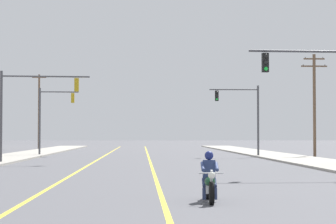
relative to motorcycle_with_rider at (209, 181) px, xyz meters
name	(u,v)px	position (x,y,z in m)	size (l,w,h in m)	color
lane_stripe_center	(149,158)	(-1.34, 34.42, -0.58)	(0.16, 100.00, 0.01)	yellow
lane_stripe_left	(101,158)	(-5.31, 34.42, -0.58)	(0.16, 100.00, 0.01)	yellow
sidewalk_kerb_right	(299,159)	(9.95, 29.42, -0.52)	(4.40, 110.00, 0.14)	#9E998E
motorcycle_with_rider	(209,181)	(0.00, 0.00, 0.00)	(0.70, 2.19, 1.46)	black
traffic_signal_near_right	(325,88)	(6.68, 11.16, 3.53)	(5.25, 0.54, 6.20)	#47474C
traffic_signal_near_left	(28,101)	(-9.58, 24.64, 3.58)	(5.94, 0.66, 6.20)	#47474C
traffic_signal_mid_right	(244,110)	(6.97, 36.65, 3.48)	(4.32, 0.37, 6.20)	#47474C
traffic_signal_mid_left	(51,112)	(-10.27, 40.42, 3.43)	(3.60, 0.50, 6.20)	#47474C
utility_pole_right_far	(314,101)	(13.19, 36.86, 4.26)	(2.29, 0.26, 8.99)	brown
utility_pole_left_far	(39,110)	(-15.91, 69.29, 4.67)	(1.92, 0.26, 10.14)	brown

